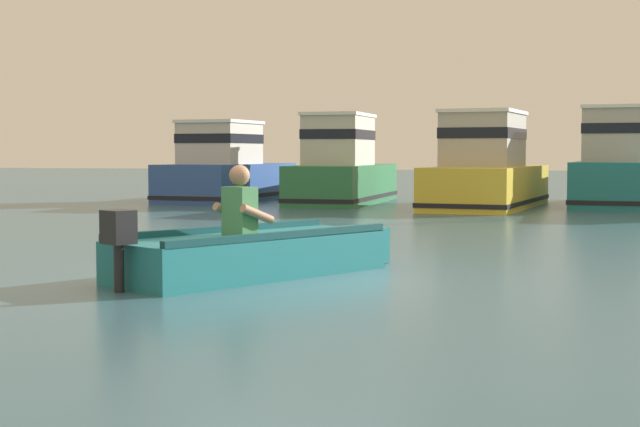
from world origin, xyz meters
The scene contains 6 objects.
ground_plane centered at (0.00, 0.00, 0.00)m, with size 120.00×120.00×0.00m, color #386070.
rowboat_with_person centered at (-0.43, 0.22, 0.25)m, with size 2.49×3.45×1.19m.
moored_boat_blue centered at (-6.22, 14.71, 0.80)m, with size 2.59×4.99×2.15m.
moored_boat_green centered at (-2.94, 14.49, 0.85)m, with size 1.88×5.34×2.30m.
moored_boat_yellow centered at (0.84, 13.38, 0.84)m, with size 2.73×5.74×2.29m.
moored_boat_teal centered at (3.85, 15.12, 0.90)m, with size 2.35×5.63×2.42m.
Camera 1 is at (2.86, -9.42, 1.33)m, focal length 53.57 mm.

